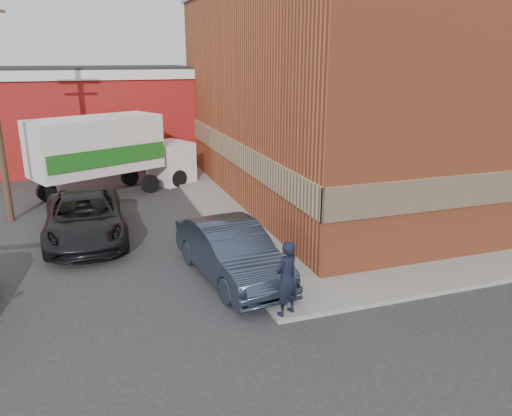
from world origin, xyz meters
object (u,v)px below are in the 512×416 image
object	(u,v)px
brick_building	(374,90)
sedan	(232,252)
suv_a	(85,218)
box_truck	(111,150)
warehouse	(55,116)
man	(286,278)

from	to	relation	value
brick_building	sedan	size ratio (longest dim) A/B	3.66
brick_building	suv_a	bearing A→B (deg)	-166.64
suv_a	box_truck	distance (m)	6.23
sedan	brick_building	bearing A→B (deg)	32.42
warehouse	box_truck	distance (m)	8.65
warehouse	man	size ratio (longest dim) A/B	8.60
brick_building	suv_a	xyz separation A→B (m)	(-13.24, -3.14, -3.89)
man	sedan	distance (m)	2.73
brick_building	man	distance (m)	14.14
box_truck	man	bearing A→B (deg)	-100.98
man	suv_a	xyz separation A→B (m)	(-4.54, 7.40, -0.28)
warehouse	box_truck	size ratio (longest dim) A/B	2.15
man	suv_a	size ratio (longest dim) A/B	0.33
man	suv_a	bearing A→B (deg)	-82.89
brick_building	suv_a	size ratio (longest dim) A/B	3.21
warehouse	box_truck	bearing A→B (deg)	-72.32
suv_a	brick_building	bearing A→B (deg)	13.34
brick_building	box_truck	bearing A→B (deg)	166.76
brick_building	warehouse	distance (m)	18.30
brick_building	man	xyz separation A→B (m)	(-8.70, -10.55, -3.62)
brick_building	sedan	xyz separation A→B (m)	(-9.30, -7.89, -3.86)
warehouse	man	xyz separation A→B (m)	(5.80, -21.55, -1.75)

